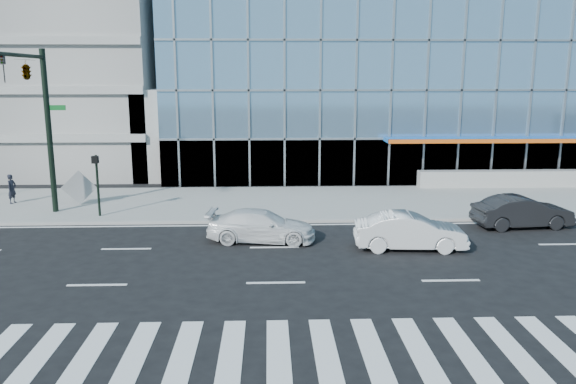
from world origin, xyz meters
name	(u,v)px	position (x,y,z in m)	size (l,w,h in m)	color
ground	(274,247)	(0.00, 0.00, 0.00)	(160.00, 160.00, 0.00)	black
sidewalk	(273,202)	(0.00, 8.00, 0.07)	(120.00, 8.00, 0.15)	gray
theatre_building	(436,68)	(14.00, 26.00, 7.50)	(42.00, 26.00, 15.00)	#709BBB
parking_garage	(25,37)	(-20.00, 26.00, 10.00)	(24.00, 24.00, 20.00)	gray
ramp_block	(187,132)	(-6.00, 18.00, 3.00)	(6.00, 8.00, 6.00)	gray
traffic_signal	(33,92)	(-11.00, 4.57, 6.16)	(1.14, 5.74, 8.00)	black
ped_signal_post	(97,176)	(-8.50, 4.94, 2.14)	(0.30, 0.33, 3.00)	black
white_suv	(261,226)	(-0.54, 0.95, 0.66)	(1.86, 4.57, 1.33)	white
white_sedan	(410,231)	(5.46, -0.38, 0.73)	(1.55, 4.44, 1.46)	silver
dark_sedan	(522,212)	(11.46, 2.71, 0.73)	(1.55, 4.45, 1.47)	black
pedestrian	(12,189)	(-13.98, 7.97, 0.94)	(0.57, 0.38, 1.57)	black
tilted_panel	(79,188)	(-10.26, 7.49, 1.07)	(1.30, 0.06, 1.30)	gray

